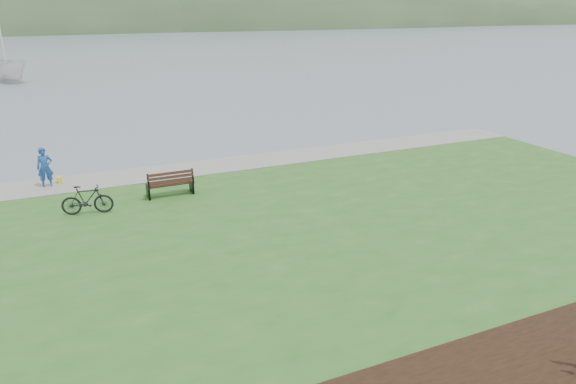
# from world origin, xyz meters

# --- Properties ---
(ground) EXTENTS (600.00, 600.00, 0.00)m
(ground) POSITION_xyz_m (0.00, 0.00, 0.00)
(ground) COLOR slate
(ground) RESTS_ON ground
(lawn) EXTENTS (34.00, 20.00, 0.40)m
(lawn) POSITION_xyz_m (0.00, -2.00, 0.20)
(lawn) COLOR #295C20
(lawn) RESTS_ON ground
(shoreline_path) EXTENTS (34.00, 2.20, 0.03)m
(shoreline_path) POSITION_xyz_m (0.00, 6.90, 0.42)
(shoreline_path) COLOR gray
(shoreline_path) RESTS_ON lawn
(far_hillside) EXTENTS (580.00, 80.00, 38.00)m
(far_hillside) POSITION_xyz_m (20.00, 170.00, 0.00)
(far_hillside) COLOR #385731
(far_hillside) RESTS_ON ground
(park_bench) EXTENTS (1.72, 0.70, 1.06)m
(park_bench) POSITION_xyz_m (-1.85, 3.88, 0.93)
(park_bench) COLOR black
(park_bench) RESTS_ON lawn
(person) EXTENTS (0.70, 0.50, 1.90)m
(person) POSITION_xyz_m (-6.12, 6.90, 1.35)
(person) COLOR #204795
(person) RESTS_ON lawn
(bicycle_b) EXTENTS (0.82, 1.78, 1.03)m
(bicycle_b) POSITION_xyz_m (-4.84, 3.27, 0.92)
(bicycle_b) COLOR black
(bicycle_b) RESTS_ON lawn
(sailboat) EXTENTS (15.16, 15.22, 28.75)m
(sailboat) POSITION_xyz_m (-9.62, 44.52, 0.00)
(sailboat) COLOR silver
(sailboat) RESTS_ON ground
(pannier) EXTENTS (0.20, 0.28, 0.28)m
(pannier) POSITION_xyz_m (-5.67, 7.20, 0.54)
(pannier) COLOR yellow
(pannier) RESTS_ON lawn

